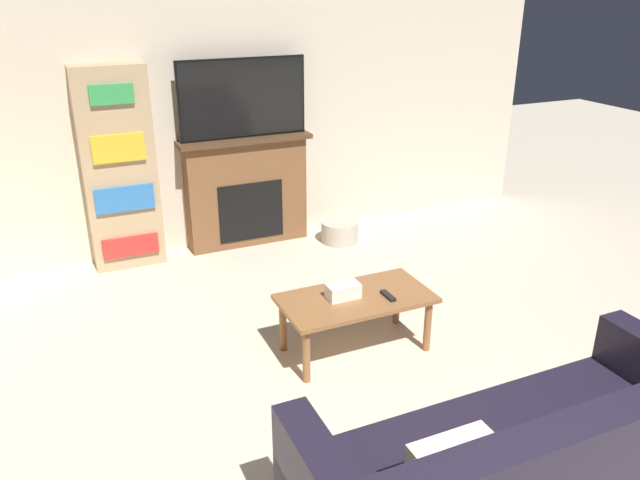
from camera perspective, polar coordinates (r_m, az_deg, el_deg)
wall_back at (r=5.85m, az=-8.08°, el=12.52°), size 6.44×0.06×2.70m
fireplace at (r=5.93m, az=-6.72°, el=4.49°), size 1.23×0.28×1.04m
tv at (r=5.70m, az=-7.06°, el=12.73°), size 1.17×0.03×0.70m
coffee_table at (r=4.20m, az=3.29°, el=-5.84°), size 1.02×0.53×0.41m
tissue_box at (r=4.13m, az=2.13°, el=-4.68°), size 0.22×0.12×0.10m
remote_control at (r=4.18m, az=6.24°, el=-5.08°), size 0.04×0.15×0.02m
bookshelf at (r=5.59m, az=-17.87°, el=6.13°), size 0.60×0.29×1.74m
storage_basket at (r=6.06m, az=1.81°, el=0.80°), size 0.36×0.36×0.20m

